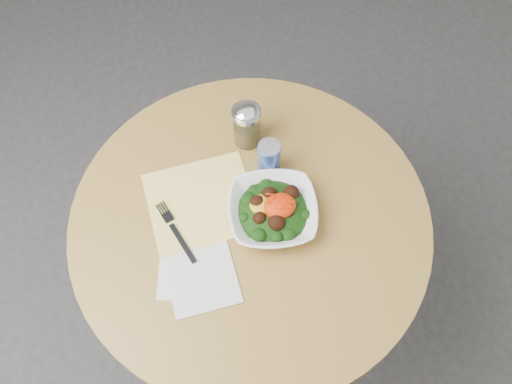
{
  "coord_description": "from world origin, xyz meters",
  "views": [
    {
      "loc": [
        -0.19,
        -0.6,
        2.01
      ],
      "look_at": [
        0.03,
        0.03,
        0.81
      ],
      "focal_mm": 40.0,
      "sensor_mm": 36.0,
      "label": 1
    }
  ],
  "objects": [
    {
      "name": "ground",
      "position": [
        0.0,
        0.0,
        0.0
      ],
      "size": [
        6.0,
        6.0,
        0.0
      ],
      "primitive_type": "plane",
      "color": "#2E2E30",
      "rests_on": "ground"
    },
    {
      "name": "beverage_can",
      "position": [
        0.09,
        0.12,
        0.81
      ],
      "size": [
        0.06,
        0.06,
        0.11
      ],
      "color": "navy",
      "rests_on": "table"
    },
    {
      "name": "salad_bowl",
      "position": [
        0.05,
        -0.01,
        0.78
      ],
      "size": [
        0.26,
        0.26,
        0.08
      ],
      "color": "white",
      "rests_on": "table"
    },
    {
      "name": "spice_shaker",
      "position": [
        0.07,
        0.23,
        0.82
      ],
      "size": [
        0.08,
        0.08,
        0.14
      ],
      "color": "silver",
      "rests_on": "table"
    },
    {
      "name": "fork",
      "position": [
        -0.18,
        0.03,
        0.76
      ],
      "size": [
        0.06,
        0.19,
        0.0
      ],
      "color": "black",
      "rests_on": "table"
    },
    {
      "name": "cloth_napkin",
      "position": [
        -0.1,
        0.08,
        0.75
      ],
      "size": [
        0.27,
        0.25,
        0.0
      ],
      "primitive_type": "cube",
      "rotation": [
        0.0,
        0.0,
        -0.04
      ],
      "color": "yellow",
      "rests_on": "table"
    },
    {
      "name": "paper_napkins",
      "position": [
        -0.16,
        -0.1,
        0.75
      ],
      "size": [
        0.2,
        0.22,
        0.0
      ],
      "color": "silver",
      "rests_on": "table"
    },
    {
      "name": "table",
      "position": [
        0.0,
        0.0,
        0.55
      ],
      "size": [
        0.9,
        0.9,
        0.75
      ],
      "color": "black",
      "rests_on": "ground"
    }
  ]
}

